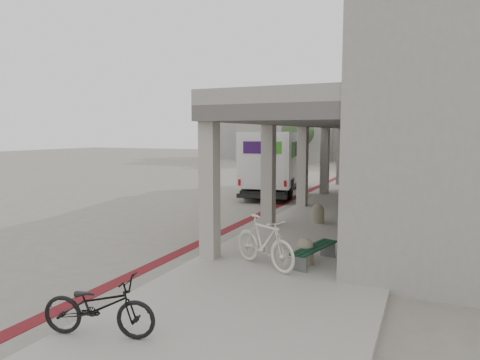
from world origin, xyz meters
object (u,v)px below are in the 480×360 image
at_px(utility_cabinet, 375,200).
at_px(bicycle_black, 99,306).
at_px(fedex_truck, 274,161).
at_px(bicycle_cream, 264,242).
at_px(bench, 314,251).

height_order(utility_cabinet, bicycle_black, utility_cabinet).
bearing_deg(bicycle_black, fedex_truck, -4.80).
distance_m(utility_cabinet, bicycle_cream, 7.92).
bearing_deg(bicycle_cream, bicycle_black, -166.48).
xyz_separation_m(utility_cabinet, bicycle_black, (-2.50, -11.78, -0.00)).
xyz_separation_m(fedex_truck, bicycle_black, (2.95, -15.96, -1.09)).
xyz_separation_m(bench, utility_cabinet, (0.51, 7.08, 0.17)).
bearing_deg(bicycle_black, utility_cabinet, -27.25).
bearing_deg(bicycle_black, bicycle_cream, -29.90).
relative_size(fedex_truck, bench, 4.47).
relative_size(fedex_truck, bicycle_cream, 4.01).
bearing_deg(bench, fedex_truck, 126.89).
distance_m(bench, bicycle_cream, 1.22).
distance_m(utility_cabinet, bicycle_black, 12.04).
relative_size(bench, bicycle_cream, 0.90).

